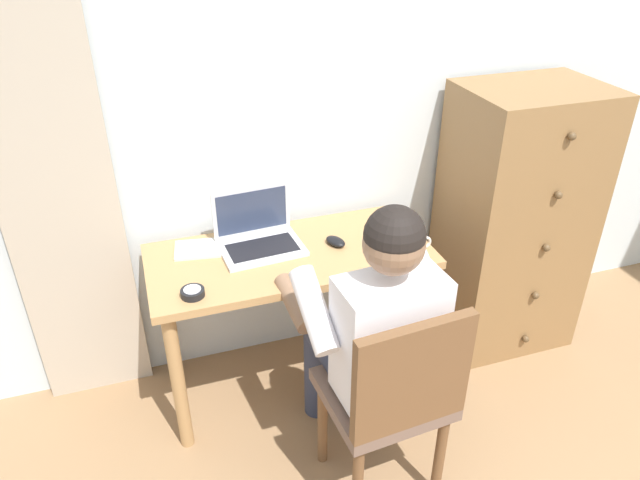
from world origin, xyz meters
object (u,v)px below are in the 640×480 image
computer_mouse (336,241)px  coffee_mug (414,245)px  chair (393,395)px  desk_clock (193,293)px  dresser (514,222)px  person_seated (372,324)px  notebook_pad (200,249)px  laptop (258,235)px  desk (291,276)px

computer_mouse → coffee_mug: bearing=-56.8°
chair → desk_clock: 0.82m
dresser → desk_clock: size_ratio=14.60×
dresser → person_seated: 1.11m
notebook_pad → person_seated: bearing=-42.8°
dresser → notebook_pad: size_ratio=6.26×
notebook_pad → coffee_mug: (0.84, -0.32, 0.04)m
chair → notebook_pad: bearing=122.4°
laptop → desk_clock: (-0.32, -0.28, -0.04)m
coffee_mug → computer_mouse: bearing=146.9°
desk → coffee_mug: (0.48, -0.18, 0.17)m
computer_mouse → dresser: bearing=-21.3°
coffee_mug → desk_clock: bearing=180.0°
laptop → dresser: bearing=-2.8°
desk_clock → coffee_mug: 0.91m
dresser → coffee_mug: 0.69m
laptop → desk_clock: size_ratio=3.96×
computer_mouse → notebook_pad: size_ratio=0.48×
chair → notebook_pad: size_ratio=4.28×
desk → chair: 0.72m
notebook_pad → desk: bearing=-13.1°
computer_mouse → desk_clock: size_ratio=1.11×
desk → coffee_mug: size_ratio=9.84×
person_seated → desk_clock: 0.67m
computer_mouse → notebook_pad: (-0.56, 0.14, -0.01)m
dresser → coffee_mug: bearing=-161.2°
desk → chair: chair is taller
dresser → chair: size_ratio=1.46×
notebook_pad → chair: bearing=-49.0°
person_seated → laptop: (-0.27, 0.60, 0.09)m
desk → dresser: (1.13, 0.04, 0.05)m
coffee_mug → desk: bearing=159.6°
chair → notebook_pad: chair is taller
person_seated → dresser: bearing=29.3°
chair → person_seated: (-0.01, 0.18, 0.18)m
desk → desk_clock: (-0.43, -0.18, 0.13)m
chair → coffee_mug: 0.65m
desk_clock → coffee_mug: (0.91, -0.00, 0.03)m
chair → desk_clock: size_ratio=9.99×
desk_clock → coffee_mug: bearing=-0.0°
computer_mouse → notebook_pad: bearing=142.4°
desk_clock → coffee_mug: coffee_mug is taller
person_seated → notebook_pad: person_seated is taller
chair → laptop: bearing=109.7°
dresser → coffee_mug: dresser is taller
person_seated → laptop: size_ratio=3.41×
desk → dresser: size_ratio=0.90×
dresser → laptop: 1.25m
desk_clock → notebook_pad: (0.08, 0.32, -0.01)m
person_seated → coffee_mug: (0.32, 0.32, 0.08)m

